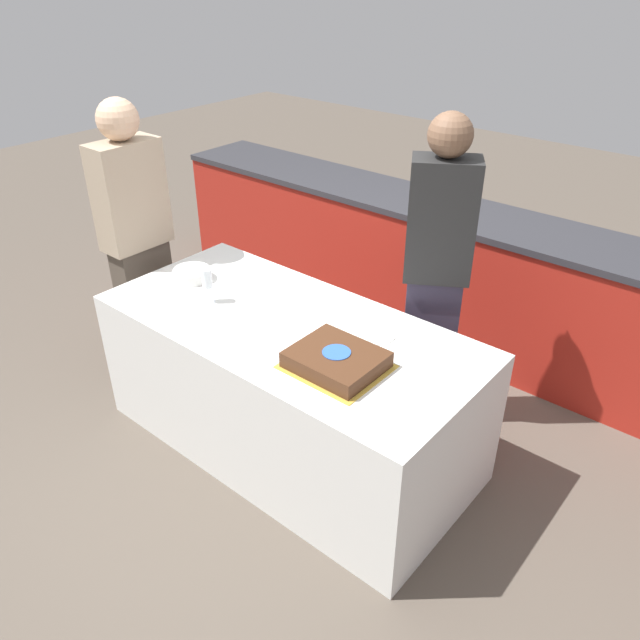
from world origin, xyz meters
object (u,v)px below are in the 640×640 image
at_px(plate_stack, 192,274).
at_px(person_seated_left, 137,238).
at_px(cake, 336,360).
at_px(wine_glass, 207,280).
at_px(person_cutting_cake, 436,274).

height_order(plate_stack, person_seated_left, person_seated_left).
height_order(cake, wine_glass, wine_glass).
xyz_separation_m(cake, wine_glass, (-0.88, 0.04, 0.09)).
bearing_deg(person_cutting_cake, plate_stack, -1.13).
relative_size(wine_glass, person_cutting_cake, 0.11).
height_order(person_cutting_cake, person_seated_left, person_cutting_cake).
bearing_deg(wine_glass, person_seated_left, 172.23).
xyz_separation_m(cake, plate_stack, (-1.14, 0.15, -0.01)).
distance_m(cake, plate_stack, 1.15).
distance_m(cake, wine_glass, 0.88).
height_order(plate_stack, person_cutting_cake, person_cutting_cake).
bearing_deg(wine_glass, person_cutting_cake, 41.55).
relative_size(person_cutting_cake, person_seated_left, 1.02).
bearing_deg(person_cutting_cake, cake, 58.58).
distance_m(cake, person_seated_left, 1.62).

